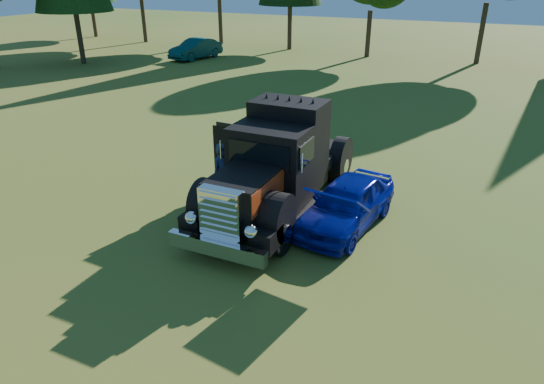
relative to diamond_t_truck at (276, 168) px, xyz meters
The scene contains 6 objects.
ground 2.82m from the diamond_t_truck, 98.68° to the right, with size 120.00×120.00×0.00m, color #35601C.
diamond_t_truck is the anchor object (origin of this frame).
hotrod_coupe 2.20m from the diamond_t_truck, ahead, with size 2.07×4.26×1.89m.
spectator_near 1.51m from the diamond_t_truck, 160.60° to the right, with size 0.71×0.47×1.96m, color #1F2D49.
spectator_far 1.93m from the diamond_t_truck, 165.25° to the left, with size 0.98×0.76×2.01m, color #1C2643.
distant_teal_car 26.14m from the diamond_t_truck, 127.80° to the left, with size 1.56×4.48×1.48m, color #082F34.
Camera 1 is at (5.51, -8.94, 6.38)m, focal length 32.00 mm.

